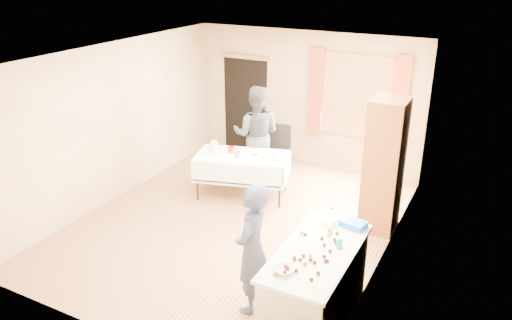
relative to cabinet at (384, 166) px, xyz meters
The scene contains 29 objects.
floor 2.41m from the cabinet, 155.46° to the right, with size 4.50×5.50×0.02m, color #9E7047.
ceiling 2.71m from the cabinet, 155.46° to the right, with size 4.50×5.50×0.02m, color white.
wall_back 2.73m from the cabinet, 137.07° to the left, with size 4.50×0.02×2.60m, color tan.
wall_front 4.18m from the cabinet, 118.48° to the right, with size 4.50×0.02×2.60m, color tan.
wall_left 4.36m from the cabinet, 167.93° to the right, with size 0.02×5.50×2.60m, color tan.
wall_right 0.99m from the cabinet, 73.45° to the right, with size 0.02×5.50×2.60m, color tan.
window_frame 2.12m from the cabinet, 118.66° to the left, with size 1.32×0.06×1.52m, color olive.
window_pane 2.11m from the cabinet, 118.86° to the left, with size 1.20×0.02×1.40m, color white.
curtain_left 2.55m from the cabinet, 135.14° to the left, with size 0.28×0.06×1.65m, color #A73E21.
curtain_right 1.84m from the cabinet, 96.80° to the left, with size 0.28×0.06×1.65m, color #A73E21.
doorway 3.76m from the cabinet, 151.03° to the left, with size 0.95×0.04×2.00m, color black.
door_lintel 3.88m from the cabinet, 151.43° to the left, with size 1.05×0.06×0.08m, color olive.
cabinet is the anchor object (origin of this frame).
counter 2.48m from the cabinet, 92.37° to the right, with size 0.77×1.62×0.91m.
party_table 2.44m from the cabinet, behind, with size 1.72×1.20×0.75m.
chair 2.42m from the cabinet, 157.09° to the left, with size 0.49×0.49×1.02m.
girl 2.68m from the cabinet, 108.05° to the right, with size 0.44×0.62×1.58m, color #262B47.
woman 2.53m from the cabinet, 164.64° to the left, with size 1.02×0.89×1.78m, color black.
soda_can 2.27m from the cabinet, 87.63° to the right, with size 0.07×0.07×0.12m, color #0C7946.
mixing_bowl 2.95m from the cabinet, 95.08° to the right, with size 0.27×0.27×0.05m, color white.
foam_block 1.87m from the cabinet, 95.42° to the right, with size 0.15×0.10×0.08m, color white.
blue_basket 1.76m from the cabinet, 87.30° to the right, with size 0.30×0.20×0.08m, color blue.
pitcher 2.79m from the cabinet, behind, with size 0.11×0.11×0.22m, color silver.
cup_red 2.59m from the cabinet, behind, with size 0.13×0.13×0.10m, color #B1270A.
cup_rainbow 2.38m from the cabinet, behind, with size 0.13×0.13×0.11m, color red.
small_bowl 2.15m from the cabinet, behind, with size 0.25×0.25×0.06m, color white.
pastry_tray 1.89m from the cabinet, behind, with size 0.28×0.20×0.02m, color white.
bottle 2.97m from the cabinet, behind, with size 0.09×0.09×0.17m, color white.
cake_balls 2.53m from the cabinet, 92.43° to the right, with size 0.50×1.08×0.04m.
Camera 1 is at (3.42, -5.88, 3.83)m, focal length 35.00 mm.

